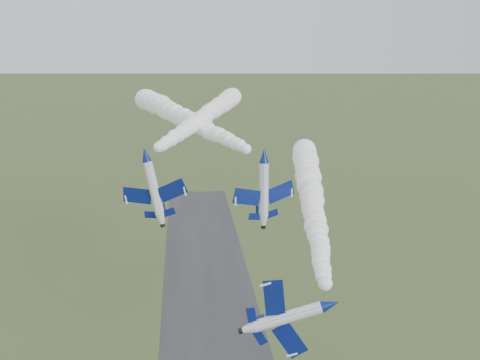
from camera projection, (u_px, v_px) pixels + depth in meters
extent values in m
cylinder|color=silver|center=(330.00, 304.00, 61.55)|extent=(3.11, 8.27, 1.84)
cone|color=navy|center=(336.00, 328.00, 56.63)|extent=(2.16, 2.38, 1.84)
cone|color=silver|center=(326.00, 285.00, 66.28)|extent=(2.10, 2.00, 1.84)
cylinder|color=black|center=(325.00, 282.00, 67.20)|extent=(1.01, 0.72, 0.93)
ellipsoid|color=black|center=(337.00, 312.00, 59.47)|extent=(1.66, 2.93, 1.23)
cube|color=navy|center=(321.00, 280.00, 61.66)|extent=(1.97, 2.54, 4.21)
cube|color=navy|center=(336.00, 323.00, 62.96)|extent=(1.97, 2.54, 4.21)
cube|color=navy|center=(323.00, 278.00, 65.09)|extent=(0.90, 1.16, 1.84)
cube|color=navy|center=(331.00, 299.00, 65.79)|extent=(0.90, 1.16, 1.84)
cube|color=navy|center=(337.00, 286.00, 65.05)|extent=(2.25, 1.84, 0.82)
cylinder|color=silver|center=(146.00, 155.00, 84.24)|extent=(4.62, 8.79, 1.83)
cone|color=navy|center=(131.00, 162.00, 79.09)|extent=(2.48, 2.75, 1.83)
cone|color=silver|center=(158.00, 148.00, 89.19)|extent=(2.35, 2.36, 1.83)
cylinder|color=black|center=(160.00, 147.00, 90.16)|extent=(1.08, 0.89, 0.93)
ellipsoid|color=black|center=(139.00, 154.00, 82.02)|extent=(2.14, 3.21, 1.22)
cube|color=navy|center=(130.00, 158.00, 85.88)|extent=(5.24, 3.90, 1.11)
cube|color=navy|center=(166.00, 152.00, 84.21)|extent=(5.24, 3.90, 1.11)
cube|color=navy|center=(147.00, 151.00, 88.76)|extent=(2.30, 1.75, 0.52)
cube|color=navy|center=(165.00, 148.00, 87.87)|extent=(2.30, 1.75, 0.52)
cube|color=navy|center=(153.00, 142.00, 87.80)|extent=(1.10, 1.75, 2.25)
cylinder|color=silver|center=(264.00, 156.00, 86.80)|extent=(4.70, 8.97, 1.61)
cone|color=navy|center=(282.00, 163.00, 81.92)|extent=(2.34, 2.77, 1.61)
cone|color=silver|center=(248.00, 150.00, 91.49)|extent=(2.19, 2.37, 1.61)
cylinder|color=black|center=(245.00, 149.00, 92.41)|extent=(0.99, 0.89, 0.81)
ellipsoid|color=black|center=(271.00, 155.00, 84.65)|extent=(2.10, 3.26, 1.07)
cube|color=navy|center=(244.00, 158.00, 86.16)|extent=(5.51, 4.15, 0.15)
cube|color=navy|center=(278.00, 154.00, 88.99)|extent=(5.51, 4.15, 0.15)
cube|color=navy|center=(242.00, 152.00, 89.91)|extent=(2.42, 1.86, 0.11)
cube|color=navy|center=(260.00, 150.00, 91.41)|extent=(2.42, 1.86, 0.11)
cube|color=navy|center=(252.00, 143.00, 90.08)|extent=(0.73, 1.65, 2.35)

